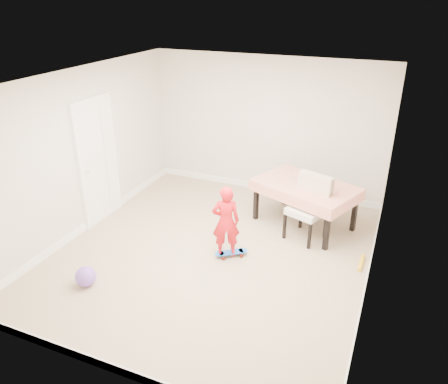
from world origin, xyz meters
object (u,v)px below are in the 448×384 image
at_px(dining_table, 304,205).
at_px(balloon, 86,277).
at_px(skateboard, 231,254).
at_px(child, 226,224).
at_px(dining_chair, 307,209).

xyz_separation_m(dining_table, balloon, (-2.29, -2.80, -0.24)).
height_order(skateboard, balloon, balloon).
distance_m(child, balloon, 2.05).
bearing_deg(balloon, dining_chair, 44.48).
height_order(dining_chair, skateboard, dining_chair).
bearing_deg(child, dining_chair, -160.58).
bearing_deg(balloon, dining_table, 50.65).
bearing_deg(dining_chair, balloon, -115.79).
distance_m(dining_chair, child, 1.38).
distance_m(dining_chair, balloon, 3.41).
distance_m(dining_table, dining_chair, 0.46).
xyz_separation_m(dining_chair, skateboard, (-0.88, -0.96, -0.48)).
relative_size(dining_chair, balloon, 3.71).
relative_size(skateboard, balloon, 1.78).
height_order(dining_table, balloon, dining_table).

